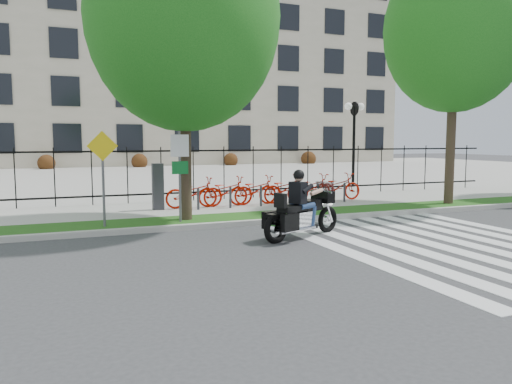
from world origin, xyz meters
name	(u,v)px	position (x,y,z in m)	size (l,w,h in m)	color
ground	(256,264)	(0.00, 0.00, 0.00)	(120.00, 120.00, 0.00)	#333335
curb	(200,226)	(0.00, 4.10, 0.07)	(60.00, 0.20, 0.15)	#ACABA2
grass_verge	(192,221)	(0.00, 4.95, 0.07)	(60.00, 1.50, 0.15)	#215415
sidewalk	(172,210)	(0.00, 7.45, 0.07)	(60.00, 3.50, 0.15)	#A5A39B
plaza	(114,176)	(0.00, 25.00, 0.05)	(80.00, 34.00, 0.10)	#A5A39B
crosswalk_stripes	(449,244)	(4.83, 0.00, 0.01)	(5.70, 8.00, 0.01)	silver
iron_fence	(161,174)	(0.00, 9.20, 1.15)	(30.00, 0.06, 2.00)	black
office_building	(88,64)	(0.00, 44.92, 9.97)	(60.00, 21.90, 20.15)	#ACA48B
lamp_post_right	(354,123)	(10.00, 12.00, 3.21)	(1.06, 0.70, 4.25)	black
street_tree_1	(184,20)	(-0.15, 4.95, 5.68)	(5.33, 5.33, 8.61)	#33231B
street_tree_2	(455,31)	(9.41, 4.95, 6.13)	(4.87, 4.87, 8.80)	#33231B
bike_share_station	(268,189)	(3.37, 7.20, 0.66)	(7.84, 0.88, 1.50)	#2D2D33
sign_pole_regulatory	(180,164)	(-0.40, 4.58, 1.74)	(0.50, 0.09, 2.50)	#59595B
sign_pole_warning	(103,166)	(-2.43, 4.58, 1.74)	(0.78, 0.09, 2.49)	#59595B
motorcycle_rider	(303,210)	(2.03, 1.99, 0.68)	(2.51, 1.33, 2.04)	black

